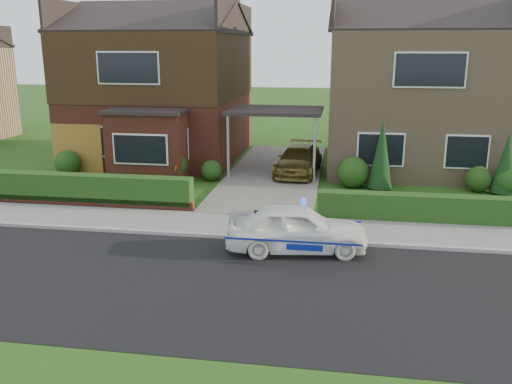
# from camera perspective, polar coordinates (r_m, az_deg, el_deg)

# --- Properties ---
(ground) EXTENTS (120.00, 120.00, 0.00)m
(ground) POSITION_cam_1_polar(r_m,az_deg,el_deg) (12.52, -4.32, -9.76)
(ground) COLOR #1E4913
(ground) RESTS_ON ground
(road) EXTENTS (60.00, 6.00, 0.02)m
(road) POSITION_cam_1_polar(r_m,az_deg,el_deg) (12.52, -4.32, -9.76)
(road) COLOR black
(road) RESTS_ON ground
(kerb) EXTENTS (60.00, 0.16, 0.12)m
(kerb) POSITION_cam_1_polar(r_m,az_deg,el_deg) (15.25, -1.70, -4.80)
(kerb) COLOR #9E9993
(kerb) RESTS_ON ground
(sidewalk) EXTENTS (60.00, 2.00, 0.10)m
(sidewalk) POSITION_cam_1_polar(r_m,az_deg,el_deg) (16.23, -1.02, -3.58)
(sidewalk) COLOR slate
(sidewalk) RESTS_ON ground
(driveway) EXTENTS (3.80, 12.00, 0.12)m
(driveway) POSITION_cam_1_polar(r_m,az_deg,el_deg) (22.80, 2.00, 1.96)
(driveway) COLOR #666059
(driveway) RESTS_ON ground
(house_left) EXTENTS (7.50, 9.53, 7.25)m
(house_left) POSITION_cam_1_polar(r_m,az_deg,el_deg) (26.37, -9.95, 11.79)
(house_left) COLOR brown
(house_left) RESTS_ON ground
(house_right) EXTENTS (7.50, 8.06, 7.25)m
(house_right) POSITION_cam_1_polar(r_m,az_deg,el_deg) (25.27, 16.37, 10.94)
(house_right) COLOR #997A5E
(house_right) RESTS_ON ground
(carport_link) EXTENTS (3.80, 3.00, 2.77)m
(carport_link) POSITION_cam_1_polar(r_m,az_deg,el_deg) (22.30, 2.05, 8.44)
(carport_link) COLOR black
(carport_link) RESTS_ON ground
(garage_door) EXTENTS (2.20, 0.10, 2.10)m
(garage_door) POSITION_cam_1_polar(r_m,az_deg,el_deg) (24.04, -18.26, 4.31)
(garage_door) COLOR brown
(garage_door) RESTS_ON ground
(dwarf_wall) EXTENTS (7.70, 0.25, 0.36)m
(dwarf_wall) POSITION_cam_1_polar(r_m,az_deg,el_deg) (19.10, -17.77, -1.02)
(dwarf_wall) COLOR brown
(dwarf_wall) RESTS_ON ground
(hedge_left) EXTENTS (7.50, 0.55, 0.90)m
(hedge_left) POSITION_cam_1_polar(r_m,az_deg,el_deg) (19.28, -17.53, -1.41)
(hedge_left) COLOR black
(hedge_left) RESTS_ON ground
(hedge_right) EXTENTS (7.50, 0.55, 0.80)m
(hedge_right) POSITION_cam_1_polar(r_m,az_deg,el_deg) (17.49, 18.84, -3.20)
(hedge_right) COLOR black
(hedge_right) RESTS_ON ground
(shrub_left_far) EXTENTS (1.08, 1.08, 1.08)m
(shrub_left_far) POSITION_cam_1_polar(r_m,az_deg,el_deg) (23.86, -19.20, 2.90)
(shrub_left_far) COLOR black
(shrub_left_far) RESTS_ON ground
(shrub_left_mid) EXTENTS (1.32, 1.32, 1.32)m
(shrub_left_mid) POSITION_cam_1_polar(r_m,az_deg,el_deg) (21.90, -9.00, 2.84)
(shrub_left_mid) COLOR black
(shrub_left_mid) RESTS_ON ground
(shrub_left_near) EXTENTS (0.84, 0.84, 0.84)m
(shrub_left_near) POSITION_cam_1_polar(r_m,az_deg,el_deg) (21.80, -4.73, 2.27)
(shrub_left_near) COLOR black
(shrub_left_near) RESTS_ON ground
(shrub_right_near) EXTENTS (1.20, 1.20, 1.20)m
(shrub_right_near) POSITION_cam_1_polar(r_m,az_deg,el_deg) (20.96, 10.18, 2.07)
(shrub_right_near) COLOR black
(shrub_right_near) RESTS_ON ground
(shrub_right_mid) EXTENTS (0.96, 0.96, 0.96)m
(shrub_right_mid) POSITION_cam_1_polar(r_m,az_deg,el_deg) (21.69, 22.40, 1.26)
(shrub_right_mid) COLOR black
(shrub_right_mid) RESTS_ON ground
(shrub_right_far) EXTENTS (1.08, 1.08, 1.08)m
(shrub_right_far) POSITION_cam_1_polar(r_m,az_deg,el_deg) (21.66, 25.16, 1.10)
(shrub_right_far) COLOR black
(shrub_right_far) RESTS_ON ground
(conifer_a) EXTENTS (0.90, 0.90, 2.60)m
(conifer_a) POSITION_cam_1_polar(r_m,az_deg,el_deg) (20.67, 13.06, 3.72)
(conifer_a) COLOR black
(conifer_a) RESTS_ON ground
(conifer_b) EXTENTS (0.90, 0.90, 2.20)m
(conifer_b) POSITION_cam_1_polar(r_m,az_deg,el_deg) (21.48, 24.81, 2.58)
(conifer_b) COLOR black
(conifer_b) RESTS_ON ground
(police_car) EXTENTS (3.39, 3.86, 1.42)m
(police_car) POSITION_cam_1_polar(r_m,az_deg,el_deg) (14.25, 4.30, -3.87)
(police_car) COLOR white
(police_car) RESTS_ON ground
(driveway_car) EXTENTS (1.95, 4.04, 1.13)m
(driveway_car) POSITION_cam_1_polar(r_m,az_deg,el_deg) (22.52, 4.53, 3.39)
(driveway_car) COLOR brown
(driveway_car) RESTS_ON driveway
(potted_plant_a) EXTENTS (0.42, 0.29, 0.77)m
(potted_plant_a) POSITION_cam_1_polar(r_m,az_deg,el_deg) (21.23, -24.72, 0.46)
(potted_plant_a) COLOR gray
(potted_plant_a) RESTS_ON ground
(potted_plant_b) EXTENTS (0.61, 0.59, 0.86)m
(potted_plant_b) POSITION_cam_1_polar(r_m,az_deg,el_deg) (21.26, -8.49, 1.85)
(potted_plant_b) COLOR gray
(potted_plant_b) RESTS_ON ground
(potted_plant_c) EXTENTS (0.47, 0.47, 0.66)m
(potted_plant_c) POSITION_cam_1_polar(r_m,az_deg,el_deg) (20.39, -17.45, 0.45)
(potted_plant_c) COLOR gray
(potted_plant_c) RESTS_ON ground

